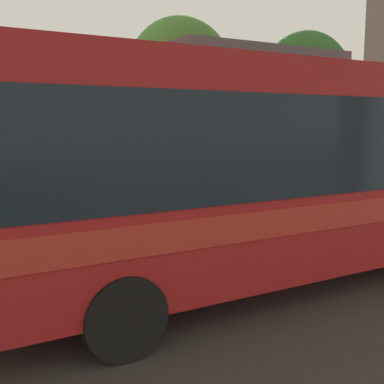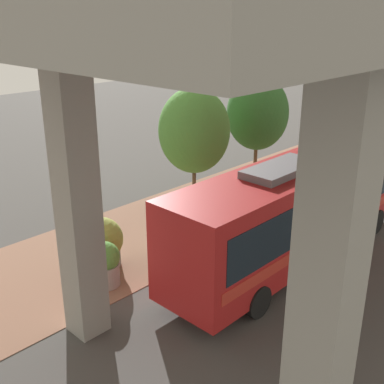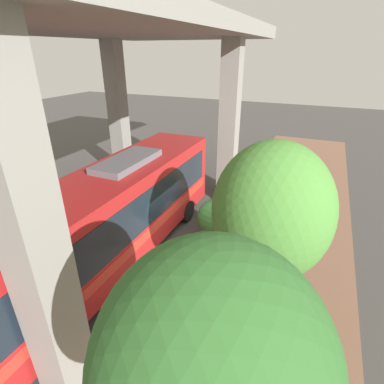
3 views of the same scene
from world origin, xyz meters
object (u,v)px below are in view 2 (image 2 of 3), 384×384
planter_middle (105,264)px  planter_back (102,243)px  fire_hydrant (209,225)px  planter_front (181,235)px  street_tree_near (258,113)px  bus (297,206)px  street_tree_far (194,131)px

planter_middle → planter_back: planter_back is taller
fire_hydrant → planter_front: planter_front is taller
fire_hydrant → street_tree_near: bearing=110.2°
fire_hydrant → planter_middle: size_ratio=0.55×
planter_back → street_tree_near: street_tree_near is taller
fire_hydrant → planter_middle: 5.13m
fire_hydrant → planter_middle: bearing=-89.1°
bus → street_tree_near: (-5.65, 5.17, 1.72)m
street_tree_near → street_tree_far: size_ratio=1.01×
fire_hydrant → planter_back: size_ratio=0.47×
fire_hydrant → planter_middle: (0.08, -5.12, 0.36)m
planter_back → street_tree_near: size_ratio=0.32×
street_tree_near → street_tree_far: (0.08, -4.55, -0.07)m
bus → planter_middle: bearing=-120.3°
bus → planter_back: bus is taller
bus → street_tree_far: 5.84m
fire_hydrant → street_tree_near: street_tree_near is taller
street_tree_near → fire_hydrant: bearing=-69.8°
planter_front → street_tree_near: bearing=108.7°
bus → planter_front: bearing=-135.9°
bus → fire_hydrant: 3.91m
bus → fire_hydrant: bearing=-168.4°
planter_back → street_tree_near: 10.75m
street_tree_far → bus: bearing=-6.3°
street_tree_far → planter_middle: bearing=-71.4°
planter_front → street_tree_far: street_tree_far is taller
fire_hydrant → planter_back: planter_back is taller
bus → planter_middle: size_ratio=7.62×
planter_back → street_tree_far: 6.48m
bus → planter_back: bearing=-131.7°
fire_hydrant → planter_front: size_ratio=0.46×
street_tree_near → planter_front: bearing=-71.3°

